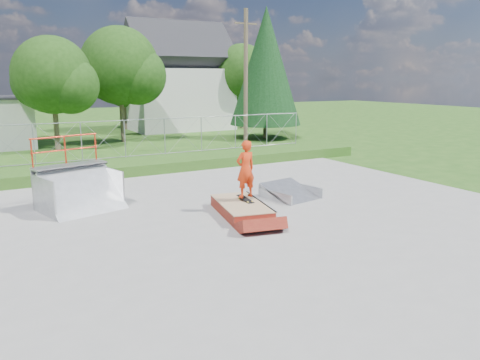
% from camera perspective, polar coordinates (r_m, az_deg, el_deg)
% --- Properties ---
extents(ground, '(120.00, 120.00, 0.00)m').
position_cam_1_polar(ground, '(13.65, -1.51, -5.67)').
color(ground, '#265017').
rests_on(ground, ground).
extents(concrete_pad, '(20.00, 16.00, 0.04)m').
position_cam_1_polar(concrete_pad, '(13.64, -1.51, -5.59)').
color(concrete_pad, gray).
rests_on(concrete_pad, ground).
extents(grass_berm, '(24.00, 3.00, 0.50)m').
position_cam_1_polar(grass_berm, '(22.21, -13.01, 1.68)').
color(grass_berm, '#265017').
rests_on(grass_berm, ground).
extents(grind_box, '(1.81, 2.90, 0.40)m').
position_cam_1_polar(grind_box, '(14.70, 0.14, -3.54)').
color(grind_box, maroon).
rests_on(grind_box, concrete_pad).
extents(quarter_pipe, '(2.79, 2.53, 2.36)m').
position_cam_1_polar(quarter_pipe, '(15.87, -18.95, 0.60)').
color(quarter_pipe, '#999CA1').
rests_on(quarter_pipe, concrete_pad).
extents(flat_bank_ramp, '(1.89, 1.98, 0.49)m').
position_cam_1_polar(flat_bank_ramp, '(16.79, 6.23, -1.44)').
color(flat_bank_ramp, '#999CA1').
rests_on(flat_bank_ramp, concrete_pad).
extents(skateboard, '(0.23, 0.80, 0.13)m').
position_cam_1_polar(skateboard, '(14.88, 0.67, -2.37)').
color(skateboard, black).
rests_on(skateboard, grind_box).
extents(skater, '(0.69, 0.48, 1.81)m').
position_cam_1_polar(skater, '(14.68, 0.68, 1.06)').
color(skater, red).
rests_on(skater, grind_box).
extents(chain_link_fence, '(20.00, 0.06, 1.80)m').
position_cam_1_polar(chain_link_fence, '(22.99, -13.86, 4.89)').
color(chain_link_fence, '#93979C').
rests_on(chain_link_fence, grass_berm).
extents(gable_house, '(8.40, 6.08, 8.94)m').
position_cam_1_polar(gable_house, '(40.40, -7.55, 11.61)').
color(gable_house, beige).
rests_on(gable_house, ground).
extents(utility_pole, '(0.24, 0.24, 8.00)m').
position_cam_1_polar(utility_pole, '(27.12, 0.70, 11.81)').
color(utility_pole, brown).
rests_on(utility_pole, ground).
extents(tree_left_near, '(4.76, 4.48, 6.65)m').
position_cam_1_polar(tree_left_near, '(29.65, -21.39, 11.49)').
color(tree_left_near, brown).
rests_on(tree_left_near, ground).
extents(tree_center, '(5.44, 5.12, 7.60)m').
position_cam_1_polar(tree_center, '(32.54, -13.88, 13.03)').
color(tree_center, brown).
rests_on(tree_center, ground).
extents(tree_right_far, '(5.10, 4.80, 7.12)m').
position_cam_1_polar(tree_right_far, '(40.74, 0.66, 12.71)').
color(tree_right_far, brown).
rests_on(tree_right_far, ground).
extents(tree_back_mid, '(4.08, 3.84, 5.70)m').
position_cam_1_polar(tree_back_mid, '(40.94, -13.55, 11.10)').
color(tree_back_mid, brown).
rests_on(tree_back_mid, ground).
extents(conifer_tree, '(5.04, 5.04, 9.10)m').
position_cam_1_polar(conifer_tree, '(33.74, 3.17, 13.65)').
color(conifer_tree, brown).
rests_on(conifer_tree, ground).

